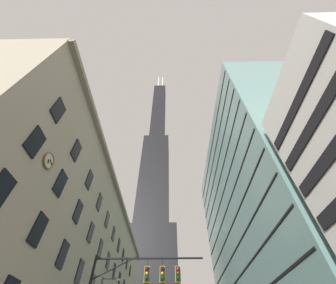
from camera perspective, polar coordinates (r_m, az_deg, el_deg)
name	(u,v)px	position (r m, az deg, el deg)	size (l,w,h in m)	color
station_building	(69,268)	(41.13, -26.05, -29.26)	(13.44, 60.94, 23.66)	#B2A88E
dark_skyscraper	(153,200)	(109.62, -4.09, -15.81)	(22.62, 22.62, 205.02)	black
glass_office_midrise	(270,215)	(52.89, 26.78, -17.75)	(20.06, 49.72, 47.83)	gray
traffic_signal_mast	(141,284)	(17.75, -7.64, -34.72)	(8.42, 0.63, 7.03)	black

